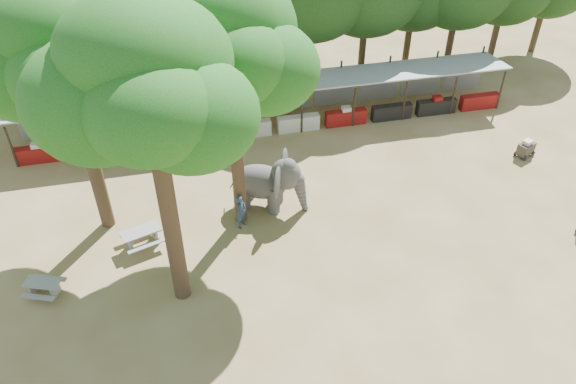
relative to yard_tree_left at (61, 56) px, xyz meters
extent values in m
plane|color=brown|center=(9.13, -7.19, -8.20)|extent=(100.00, 100.00, 0.00)
cube|color=gray|center=(9.13, 6.81, -5.70)|extent=(28.00, 2.99, 0.39)
cylinder|color=#2D2319|center=(-3.47, 5.46, -7.00)|extent=(0.12, 0.12, 2.40)
cylinder|color=#2D2319|center=(-3.47, 8.16, -6.80)|extent=(0.12, 0.12, 2.80)
cube|color=maroon|center=(-3.47, 5.71, -7.75)|extent=(2.38, 0.50, 0.90)
cube|color=gray|center=(-3.47, 8.11, -7.20)|extent=(2.52, 0.12, 2.00)
cylinder|color=#2D2319|center=(-0.67, 5.46, -7.00)|extent=(0.12, 0.12, 2.40)
cylinder|color=#2D2319|center=(-0.67, 8.16, -6.80)|extent=(0.12, 0.12, 2.80)
cube|color=silver|center=(-0.67, 5.71, -7.75)|extent=(2.38, 0.50, 0.90)
cube|color=gray|center=(-0.67, 8.11, -7.20)|extent=(2.52, 0.12, 2.00)
cylinder|color=#2D2319|center=(2.13, 5.46, -7.00)|extent=(0.12, 0.12, 2.40)
cylinder|color=#2D2319|center=(2.13, 8.16, -6.80)|extent=(0.12, 0.12, 2.80)
cube|color=gray|center=(2.13, 5.71, -7.75)|extent=(2.38, 0.50, 0.90)
cube|color=gray|center=(2.13, 8.11, -7.20)|extent=(2.52, 0.12, 2.00)
cylinder|color=#2D2319|center=(4.93, 5.46, -7.00)|extent=(0.12, 0.12, 2.40)
cylinder|color=#2D2319|center=(4.93, 8.16, -6.80)|extent=(0.12, 0.12, 2.80)
cube|color=black|center=(4.93, 5.71, -7.75)|extent=(2.38, 0.50, 0.90)
cube|color=gray|center=(4.93, 8.11, -7.20)|extent=(2.52, 0.12, 2.00)
cylinder|color=#2D2319|center=(7.73, 5.46, -7.00)|extent=(0.12, 0.12, 2.40)
cylinder|color=#2D2319|center=(7.73, 8.16, -6.80)|extent=(0.12, 0.12, 2.80)
cube|color=silver|center=(7.73, 5.71, -7.75)|extent=(2.38, 0.50, 0.90)
cube|color=gray|center=(7.73, 8.11, -7.20)|extent=(2.52, 0.12, 2.00)
cylinder|color=#2D2319|center=(10.53, 5.46, -7.00)|extent=(0.12, 0.12, 2.40)
cylinder|color=#2D2319|center=(10.53, 8.16, -6.80)|extent=(0.12, 0.12, 2.80)
cube|color=silver|center=(10.53, 5.71, -7.75)|extent=(2.38, 0.50, 0.90)
cube|color=gray|center=(10.53, 8.11, -7.20)|extent=(2.52, 0.12, 2.00)
cylinder|color=#2D2319|center=(13.33, 5.46, -7.00)|extent=(0.12, 0.12, 2.40)
cylinder|color=#2D2319|center=(13.33, 8.16, -6.80)|extent=(0.12, 0.12, 2.80)
cube|color=maroon|center=(13.33, 5.71, -7.75)|extent=(2.38, 0.50, 0.90)
cube|color=gray|center=(13.33, 8.11, -7.20)|extent=(2.52, 0.12, 2.00)
cylinder|color=#2D2319|center=(16.13, 5.46, -7.00)|extent=(0.12, 0.12, 2.40)
cylinder|color=#2D2319|center=(16.13, 8.16, -6.80)|extent=(0.12, 0.12, 2.80)
cube|color=black|center=(16.13, 5.71, -7.75)|extent=(2.38, 0.50, 0.90)
cube|color=gray|center=(16.13, 8.11, -7.20)|extent=(2.52, 0.12, 2.00)
cylinder|color=#2D2319|center=(18.93, 5.46, -7.00)|extent=(0.12, 0.12, 2.40)
cylinder|color=#2D2319|center=(18.93, 8.16, -6.80)|extent=(0.12, 0.12, 2.80)
cube|color=black|center=(18.93, 5.71, -7.75)|extent=(2.38, 0.50, 0.90)
cube|color=gray|center=(18.93, 8.11, -7.20)|extent=(2.52, 0.12, 2.00)
cylinder|color=#2D2319|center=(21.73, 5.46, -7.00)|extent=(0.12, 0.12, 2.40)
cylinder|color=#2D2319|center=(21.73, 8.16, -6.80)|extent=(0.12, 0.12, 2.80)
cube|color=maroon|center=(21.73, 5.71, -7.75)|extent=(2.38, 0.50, 0.90)
cube|color=gray|center=(21.73, 8.11, -7.20)|extent=(2.52, 0.12, 2.00)
cylinder|color=#332316|center=(0.13, -0.19, -3.60)|extent=(0.60, 0.60, 9.20)
cone|color=#332316|center=(0.13, -0.19, 1.00)|extent=(0.57, 0.57, 2.88)
ellipsoid|color=#0D4E0C|center=(-1.27, 0.11, -0.38)|extent=(4.80, 4.80, 3.94)
ellipsoid|color=#0D4E0C|center=(1.33, -0.79, -0.78)|extent=(4.20, 4.20, 3.44)
ellipsoid|color=#0D4E0C|center=(0.33, 0.91, 0.22)|extent=(5.20, 5.20, 4.26)
ellipsoid|color=#0D4E0C|center=(0.13, -1.49, -0.08)|extent=(3.80, 3.80, 3.12)
ellipsoid|color=#0D4E0C|center=(-0.17, 0.01, 1.02)|extent=(4.40, 4.40, 3.61)
cylinder|color=#332316|center=(3.13, -5.19, -3.00)|extent=(0.64, 0.64, 10.40)
cone|color=#332316|center=(3.13, -5.19, 2.20)|extent=(0.61, 0.61, 3.25)
ellipsoid|color=#0D4E0C|center=(1.73, -4.89, 0.64)|extent=(4.80, 4.80, 3.94)
ellipsoid|color=#0D4E0C|center=(4.33, -5.79, 0.24)|extent=(4.20, 4.20, 3.44)
ellipsoid|color=#0D4E0C|center=(3.33, -4.09, 1.24)|extent=(5.20, 5.20, 4.26)
ellipsoid|color=#0D4E0C|center=(3.13, -6.49, 0.94)|extent=(3.80, 3.80, 3.12)
ellipsoid|color=#0D4E0C|center=(2.83, -4.99, 2.04)|extent=(4.40, 4.40, 3.61)
cylinder|color=#332316|center=(6.13, -1.19, -3.40)|extent=(0.56, 0.56, 9.60)
cone|color=#332316|center=(6.13, -1.19, 1.40)|extent=(0.53, 0.53, 3.00)
ellipsoid|color=#0D4E0C|center=(4.73, -0.89, -0.04)|extent=(4.80, 4.80, 3.94)
ellipsoid|color=#0D4E0C|center=(7.33, -1.79, -0.44)|extent=(4.20, 4.20, 3.44)
ellipsoid|color=#0D4E0C|center=(6.33, -0.09, 0.56)|extent=(5.20, 5.20, 4.26)
ellipsoid|color=#0D4E0C|center=(6.13, -2.49, 0.26)|extent=(3.80, 3.80, 3.12)
ellipsoid|color=#0D4E0C|center=(5.83, -0.99, 1.36)|extent=(4.40, 4.40, 3.61)
cylinder|color=#332316|center=(-4.20, 11.81, -6.33)|extent=(0.44, 0.44, 3.74)
ellipsoid|color=black|center=(-4.20, 11.81, -2.68)|extent=(6.46, 5.95, 5.61)
cylinder|color=#332316|center=(-0.87, 11.81, -6.33)|extent=(0.44, 0.44, 3.74)
ellipsoid|color=black|center=(-0.87, 11.81, -2.68)|extent=(6.46, 5.95, 5.61)
cylinder|color=#332316|center=(2.47, 11.81, -6.33)|extent=(0.44, 0.44, 3.74)
ellipsoid|color=black|center=(2.47, 11.81, -2.68)|extent=(6.46, 5.95, 5.61)
cylinder|color=#332316|center=(5.80, 11.81, -6.33)|extent=(0.44, 0.44, 3.74)
ellipsoid|color=black|center=(5.80, 11.81, -2.68)|extent=(6.46, 5.95, 5.61)
cylinder|color=#332316|center=(9.13, 11.81, -6.33)|extent=(0.44, 0.44, 3.74)
cylinder|color=#332316|center=(12.47, 11.81, -6.33)|extent=(0.44, 0.44, 3.74)
cylinder|color=#332316|center=(15.80, 11.81, -6.33)|extent=(0.44, 0.44, 3.74)
cylinder|color=#332316|center=(19.13, 11.81, -6.33)|extent=(0.44, 0.44, 3.74)
cylinder|color=#332316|center=(22.47, 11.81, -6.33)|extent=(0.44, 0.44, 3.74)
cylinder|color=#332316|center=(25.80, 11.81, -6.33)|extent=(0.44, 0.44, 3.74)
cylinder|color=#332316|center=(29.13, 11.81, -6.33)|extent=(0.44, 0.44, 3.74)
ellipsoid|color=#3F3C3C|center=(7.23, -0.35, -6.85)|extent=(2.97, 2.43, 1.67)
cylinder|color=#3F3C3C|center=(6.42, -0.42, -7.50)|extent=(0.79, 0.79, 1.40)
cylinder|color=#3F3C3C|center=(6.74, 0.31, -7.50)|extent=(0.79, 0.79, 1.40)
cylinder|color=#3F3C3C|center=(7.71, -1.00, -7.50)|extent=(0.79, 0.79, 1.40)
cylinder|color=#3F3C3C|center=(8.04, -0.27, -7.50)|extent=(0.79, 0.79, 1.40)
ellipsoid|color=#3F3C3C|center=(8.35, -0.84, -6.26)|extent=(1.77, 1.63, 1.55)
ellipsoid|color=#3F3C3C|center=(7.82, -1.44, -6.22)|extent=(0.73, 1.26, 1.59)
ellipsoid|color=#3F3C3C|center=(8.43, -0.06, -6.22)|extent=(0.73, 1.26, 1.59)
cone|color=#3F3C3C|center=(9.03, -1.15, -7.33)|extent=(0.84, 0.84, 1.75)
imported|color=#26384C|center=(6.08, -1.70, -7.34)|extent=(0.71, 0.74, 1.71)
cube|color=gray|center=(-2.21, -3.99, -7.53)|extent=(1.53, 1.10, 0.06)
cube|color=gray|center=(-2.65, -3.83, -7.88)|extent=(0.29, 0.55, 0.65)
cube|color=gray|center=(-1.78, -4.16, -7.88)|extent=(0.29, 0.55, 0.65)
cube|color=gray|center=(-2.39, -4.47, -7.81)|extent=(1.38, 0.71, 0.05)
cube|color=gray|center=(-2.03, -3.51, -7.81)|extent=(1.38, 0.71, 0.05)
cube|color=gray|center=(1.66, -1.98, -7.40)|extent=(1.83, 1.26, 0.07)
cube|color=gray|center=(1.13, -2.15, -7.81)|extent=(0.31, 0.67, 0.78)
cube|color=gray|center=(2.19, -1.81, -7.81)|extent=(0.31, 0.67, 0.78)
cube|color=gray|center=(1.85, -2.56, -7.73)|extent=(1.68, 0.78, 0.06)
cube|color=gray|center=(1.47, -1.39, -7.73)|extent=(1.68, 0.78, 0.06)
cube|color=#312A22|center=(21.72, 0.53, -7.75)|extent=(1.05, 0.86, 0.63)
cylinder|color=black|center=(21.51, 0.11, -8.06)|extent=(0.27, 0.16, 0.27)
cylinder|color=black|center=(22.17, 0.41, -8.06)|extent=(0.27, 0.16, 0.27)
cylinder|color=black|center=(21.27, 0.65, -8.06)|extent=(0.27, 0.16, 0.27)
cylinder|color=black|center=(21.93, 0.95, -8.06)|extent=(0.27, 0.16, 0.27)
cube|color=silver|center=(21.72, 0.53, -7.34)|extent=(0.56, 0.51, 0.23)
camera|label=1|loc=(3.91, -20.81, 8.97)|focal=35.00mm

